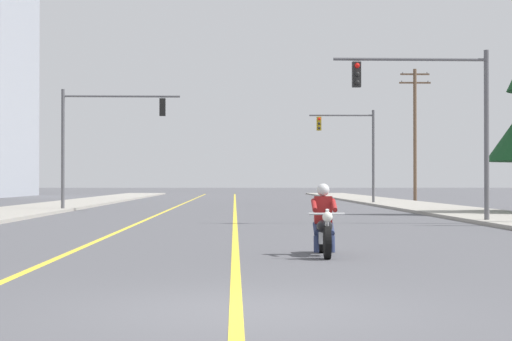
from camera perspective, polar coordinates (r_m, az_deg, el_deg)
ground_plane at (r=10.42m, az=-0.65°, el=-9.00°), size 400.00×400.00×0.00m
lane_stripe_center at (r=55.33m, az=-1.37°, el=-2.27°), size 0.16×100.00×0.01m
lane_stripe_left at (r=55.44m, az=-4.98°, el=-2.26°), size 0.16×100.00×0.01m
sidewalk_kerb_right at (r=51.46m, az=10.61°, el=-2.30°), size 4.40×110.00×0.14m
sidewalk_kerb_left at (r=51.40m, az=-13.10°, el=-2.29°), size 4.40×110.00×0.14m
motorcycle_with_rider at (r=17.97m, az=4.40°, el=-3.63°), size 0.70×2.19×1.46m
traffic_signal_near_right at (r=32.20m, az=11.88°, el=4.00°), size 5.58×0.42×6.20m
traffic_signal_near_left at (r=45.72m, az=-10.15°, el=2.64°), size 6.03×0.39×6.20m
traffic_signal_mid_right at (r=58.35m, az=6.41°, el=1.80°), size 4.30×0.37×6.20m
utility_pole_right_far at (r=68.08m, az=10.22°, el=2.60°), size 2.39×0.26×10.05m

